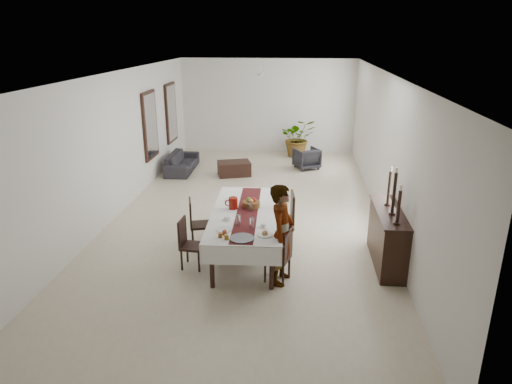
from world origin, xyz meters
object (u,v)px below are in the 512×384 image
(red_pitcher, at_px, (233,203))
(woman, at_px, (282,235))
(sideboard_body, at_px, (387,238))
(dining_table_top, at_px, (247,214))
(sofa, at_px, (182,162))

(red_pitcher, xyz_separation_m, woman, (0.97, -1.13, -0.09))
(sideboard_body, bearing_deg, red_pitcher, 174.09)
(red_pitcher, height_order, woman, woman)
(dining_table_top, relative_size, sideboard_body, 1.61)
(dining_table_top, height_order, sofa, dining_table_top)
(dining_table_top, bearing_deg, sideboard_body, -5.54)
(sideboard_body, bearing_deg, dining_table_top, 176.87)
(dining_table_top, xyz_separation_m, woman, (0.69, -0.97, 0.06))
(red_pitcher, height_order, sideboard_body, red_pitcher)
(red_pitcher, bearing_deg, sideboard_body, -5.91)
(dining_table_top, bearing_deg, red_pitcher, 149.04)
(red_pitcher, xyz_separation_m, sofa, (-2.35, 5.18, -0.69))
(red_pitcher, relative_size, sofa, 0.12)
(woman, relative_size, sideboard_body, 1.04)
(woman, bearing_deg, sofa, 40.07)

